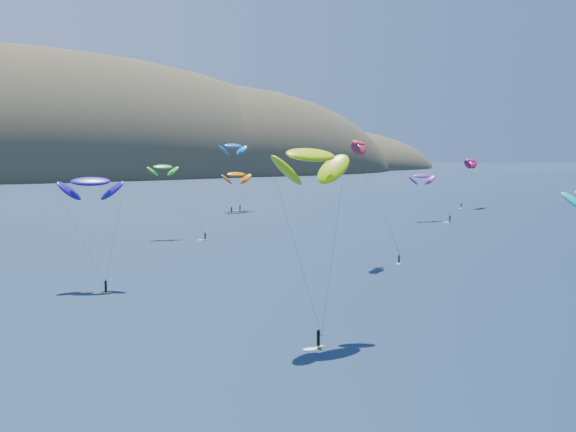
# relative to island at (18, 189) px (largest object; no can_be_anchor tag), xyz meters

# --- Properties ---
(island) EXTENTS (730.00, 300.00, 210.00)m
(island) POSITION_rel_island_xyz_m (0.00, 0.00, 0.00)
(island) COLOR #3D3526
(island) RESTS_ON ground
(kitesurfer_2) EXTENTS (12.07, 11.53, 23.61)m
(kitesurfer_2) POSITION_rel_island_xyz_m (-63.69, -527.26, 31.22)
(kitesurfer_2) COLOR #C3FF1C
(kitesurfer_2) RESTS_ON ground
(kitesurfer_3) EXTENTS (10.12, 13.82, 18.39)m
(kitesurfer_3) POSITION_rel_island_xyz_m (-44.98, -427.67, 27.13)
(kitesurfer_3) COLOR #C3FF1C
(kitesurfer_3) RESTS_ON ground
(kitesurfer_4) EXTENTS (10.64, 7.32, 24.07)m
(kitesurfer_4) POSITION_rel_island_xyz_m (1.47, -367.32, 31.96)
(kitesurfer_4) COLOR #C3FF1C
(kitesurfer_4) RESTS_ON ground
(kitesurfer_6) EXTENTS (8.58, 12.25, 14.99)m
(kitesurfer_6) POSITION_rel_island_xyz_m (34.59, -423.97, 23.38)
(kitesurfer_6) COLOR #C3FF1C
(kitesurfer_6) RESTS_ON ground
(kitesurfer_8) EXTENTS (12.43, 9.03, 18.97)m
(kitesurfer_8) POSITION_rel_island_xyz_m (79.61, -394.10, 26.98)
(kitesurfer_8) COLOR #C3FF1C
(kitesurfer_8) RESTS_ON ground
(kitesurfer_9) EXTENTS (9.26, 10.45, 24.03)m
(kitesurfer_9) POSITION_rel_island_xyz_m (-27.41, -483.36, 32.69)
(kitesurfer_9) COLOR #C3FF1C
(kitesurfer_9) RESTS_ON ground
(kitesurfer_10) EXTENTS (10.28, 12.42, 18.63)m
(kitesurfer_10) POSITION_rel_island_xyz_m (-77.39, -483.83, 26.72)
(kitesurfer_10) COLOR #C3FF1C
(kitesurfer_10) RESTS_ON ground
(kitesurfer_11) EXTENTS (12.14, 12.17, 14.76)m
(kitesurfer_11) POSITION_rel_island_xyz_m (2.64, -367.17, 22.59)
(kitesurfer_11) COLOR #C3FF1C
(kitesurfer_11) RESTS_ON ground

